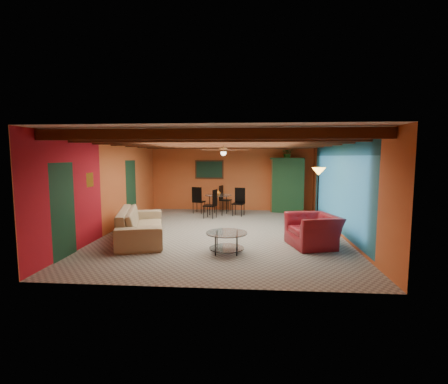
# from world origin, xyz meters

# --- Properties ---
(room) EXTENTS (6.52, 8.01, 2.71)m
(room) POSITION_xyz_m (0.00, 0.11, 2.36)
(room) COLOR gray
(room) RESTS_ON ground
(sofa) EXTENTS (1.80, 2.95, 0.81)m
(sofa) POSITION_xyz_m (-2.11, -0.92, 0.40)
(sofa) COLOR #998563
(sofa) RESTS_ON ground
(armchair) EXTENTS (1.33, 1.43, 0.78)m
(armchair) POSITION_xyz_m (2.29, -1.27, 0.39)
(armchair) COLOR maroon
(armchair) RESTS_ON ground
(coffee_table) EXTENTS (0.96, 0.96, 0.48)m
(coffee_table) POSITION_xyz_m (0.23, -1.97, 0.24)
(coffee_table) COLOR silver
(coffee_table) RESTS_ON ground
(dining_table) EXTENTS (2.46, 2.46, 1.03)m
(dining_table) POSITION_xyz_m (-0.43, 2.91, 0.52)
(dining_table) COLOR silver
(dining_table) RESTS_ON ground
(armoire) EXTENTS (1.28, 0.85, 2.06)m
(armoire) POSITION_xyz_m (2.20, 3.70, 1.03)
(armoire) COLOR brown
(armoire) RESTS_ON ground
(floor_lamp) EXTENTS (0.42, 0.42, 1.88)m
(floor_lamp) POSITION_xyz_m (2.65, 0.06, 0.94)
(floor_lamp) COLOR black
(floor_lamp) RESTS_ON ground
(ceiling_fan) EXTENTS (1.50, 1.50, 0.44)m
(ceiling_fan) POSITION_xyz_m (0.00, 0.00, 2.36)
(ceiling_fan) COLOR #472614
(ceiling_fan) RESTS_ON ceiling
(painting) EXTENTS (1.05, 0.03, 0.65)m
(painting) POSITION_xyz_m (-0.90, 3.96, 1.65)
(painting) COLOR black
(painting) RESTS_ON wall_back
(potted_plant) EXTENTS (0.47, 0.42, 0.49)m
(potted_plant) POSITION_xyz_m (2.20, 3.70, 2.31)
(potted_plant) COLOR #26661E
(potted_plant) RESTS_ON armoire
(vase) EXTENTS (0.18, 0.18, 0.18)m
(vase) POSITION_xyz_m (-0.43, 2.91, 1.12)
(vase) COLOR orange
(vase) RESTS_ON dining_table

